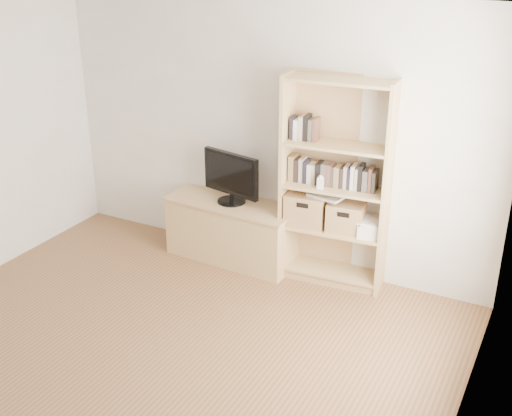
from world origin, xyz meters
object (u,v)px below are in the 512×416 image
Objects in this scene: tv_stand at (232,232)px; basket_right at (346,217)px; bookshelf at (335,184)px; laptop at (327,195)px; television at (231,178)px; baby_monitor at (320,183)px; basket_left at (307,208)px.

tv_stand is 3.96× the size of basket_right.
laptop is (-0.07, -0.01, -0.12)m from bookshelf.
television is at bearing 0.00° from tv_stand.
baby_monitor reaches higher than basket_right.
basket_left is at bearing 5.43° from tv_stand.
basket_left is (0.79, 0.04, 0.40)m from tv_stand.
baby_monitor is at bearing -135.00° from bookshelf.
bookshelf is at bearing 41.30° from baby_monitor.
tv_stand is 1.25m from bookshelf.
bookshelf is 0.14m from laptop.
baby_monitor is 0.34× the size of laptop.
tv_stand is at bearing 176.16° from basket_right.
bookshelf is 18.22× the size of baby_monitor.
basket_left is at bearing -178.81° from bookshelf.
baby_monitor reaches higher than tv_stand.
laptop reaches higher than basket_left.
basket_left is at bearing 14.72° from television.
basket_right is at bearing 5.92° from tv_stand.
laptop is (0.19, 0.01, 0.16)m from basket_left.
bookshelf is 5.30× the size of basket_left.
basket_right is 0.26m from laptop.
baby_monitor is (0.95, -0.05, 0.13)m from television.
basket_left is 1.13× the size of basket_right.
basket_right is at bearing 16.56° from laptop.
basket_right is at bearing -2.44° from basket_left.
tv_stand is at bearing 168.79° from baby_monitor.
tv_stand is 0.88m from basket_left.
bookshelf is 0.32m from basket_right.
bookshelf is at bearing 6.10° from tv_stand.
basket_left is at bearing -165.10° from laptop.
television is at bearing -165.65° from laptop.
baby_monitor is at bearing 8.72° from television.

